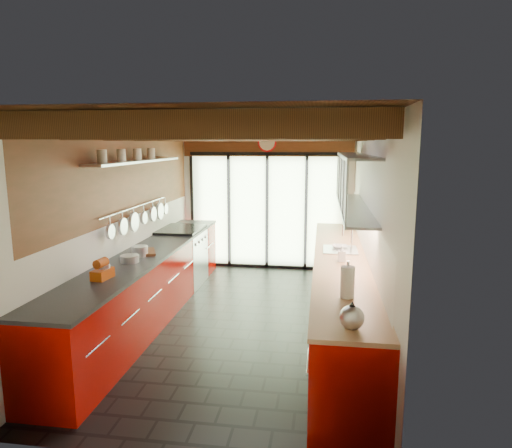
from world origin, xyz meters
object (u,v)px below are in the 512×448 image
(stand_mixer, at_px, (103,271))
(bowl, at_px, (340,247))
(paper_towel, at_px, (347,282))
(soap_bottle, at_px, (342,253))
(kettle, at_px, (352,316))

(stand_mixer, height_order, bowl, stand_mixer)
(paper_towel, height_order, soap_bottle, paper_towel)
(kettle, xyz_separation_m, bowl, (0.00, 2.74, -0.07))
(soap_bottle, bearing_deg, paper_towel, -90.00)
(soap_bottle, height_order, bowl, soap_bottle)
(kettle, relative_size, soap_bottle, 1.37)
(stand_mixer, height_order, paper_towel, paper_towel)
(paper_towel, distance_m, bowl, 2.03)
(stand_mixer, relative_size, paper_towel, 0.74)
(kettle, height_order, paper_towel, paper_towel)
(soap_bottle, relative_size, bowl, 0.95)
(soap_bottle, distance_m, bowl, 0.68)
(soap_bottle, xyz_separation_m, bowl, (0.00, 0.68, -0.07))
(kettle, bearing_deg, bowl, 90.00)
(kettle, height_order, bowl, kettle)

